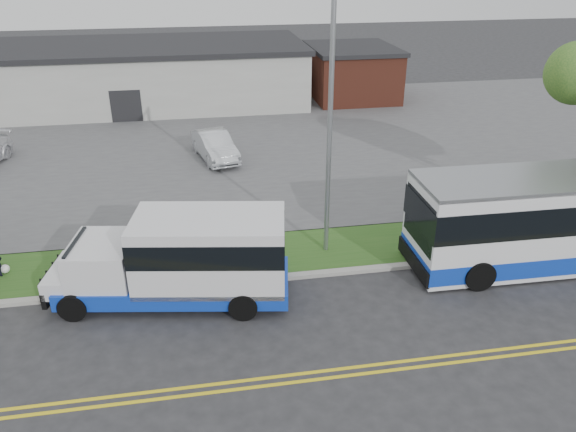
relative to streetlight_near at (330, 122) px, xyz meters
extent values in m
plane|color=#28282B|center=(-3.00, -2.73, -5.23)|extent=(140.00, 140.00, 0.00)
cube|color=yellow|center=(-3.00, -6.58, -5.23)|extent=(70.00, 0.12, 0.01)
cube|color=yellow|center=(-3.00, -6.88, -5.23)|extent=(70.00, 0.12, 0.01)
cube|color=#9E9B93|center=(-3.00, -1.63, -5.16)|extent=(80.00, 0.30, 0.15)
cube|color=#28541C|center=(-3.00, 0.17, -5.18)|extent=(80.00, 3.30, 0.10)
cube|color=#4C4C4F|center=(-3.00, 14.27, -5.18)|extent=(80.00, 25.00, 0.10)
cube|color=#9E9E99|center=(-9.00, 24.27, -3.23)|extent=(25.00, 10.00, 4.00)
cube|color=black|center=(-9.00, 24.27, -1.06)|extent=(25.40, 10.40, 0.35)
cube|color=black|center=(-9.00, 19.32, -4.13)|extent=(2.00, 0.15, 2.20)
cube|color=brown|center=(7.50, 23.27, -3.43)|extent=(6.00, 7.00, 3.60)
cube|color=black|center=(7.50, 23.27, -1.48)|extent=(6.30, 7.30, 0.30)
cylinder|color=gray|center=(0.00, 0.07, -0.38)|extent=(0.18, 0.18, 9.50)
cube|color=#1035AF|center=(-5.69, -2.18, -4.63)|extent=(7.80, 3.73, 0.55)
cube|color=silver|center=(-4.50, -2.38, -3.36)|extent=(5.19, 3.29, 2.31)
cube|color=black|center=(-4.50, -2.38, -2.98)|extent=(5.22, 3.34, 0.83)
cube|color=silver|center=(-7.97, -1.80, -3.75)|extent=(2.34, 2.66, 1.32)
cube|color=black|center=(-8.79, -1.67, -3.53)|extent=(0.45, 2.08, 0.99)
cube|color=silver|center=(-9.17, -1.60, -4.30)|extent=(1.46, 2.41, 0.61)
cube|color=black|center=(-9.66, -1.52, -4.63)|extent=(0.53, 2.25, 0.55)
sphere|color=#FFD88C|center=(-9.85, -2.33, -4.35)|extent=(0.25, 0.25, 0.22)
sphere|color=#FFD88C|center=(-9.58, -0.70, -4.35)|extent=(0.25, 0.25, 0.22)
cylinder|color=black|center=(-8.93, -2.85, -4.77)|extent=(0.96, 0.46, 0.92)
cylinder|color=black|center=(-8.54, -0.50, -4.77)|extent=(0.96, 0.46, 0.92)
cylinder|color=black|center=(-3.61, -3.73, -4.77)|extent=(0.96, 0.46, 0.92)
cylinder|color=black|center=(-3.22, -1.39, -4.77)|extent=(0.96, 0.46, 0.92)
cube|color=#1035AF|center=(9.06, -2.13, -4.60)|extent=(12.64, 3.05, 0.69)
cube|color=black|center=(2.83, -2.05, -3.06)|extent=(0.15, 2.63, 1.83)
cube|color=black|center=(2.75, -2.05, -4.72)|extent=(0.17, 2.86, 0.57)
cylinder|color=black|center=(4.58, -3.42, -4.68)|extent=(1.10, 0.38, 1.10)
cylinder|color=black|center=(4.62, -0.72, -4.68)|extent=(1.10, 0.38, 1.10)
imported|color=silver|center=(-3.65, 11.08, -4.38)|extent=(2.58, 4.78, 1.50)
sphere|color=white|center=(-11.82, 0.37, -4.97)|extent=(0.32, 0.32, 0.32)
camera|label=1|loc=(-4.74, -18.49, 5.61)|focal=35.00mm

